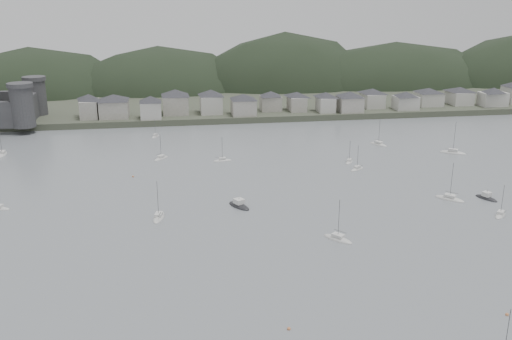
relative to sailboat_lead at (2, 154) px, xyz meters
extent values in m
plane|color=slate|center=(92.64, -129.39, -0.17)|extent=(900.00, 900.00, 0.00)
cube|color=#383D2D|center=(92.64, 165.61, 1.33)|extent=(900.00, 250.00, 3.00)
ellipsoid|color=black|center=(-18.22, 142.55, -10.31)|extent=(138.98, 92.48, 81.13)
ellipsoid|color=black|center=(60.35, 143.48, -10.14)|extent=(132.08, 90.41, 79.74)
ellipsoid|color=black|center=(143.29, 143.55, -12.85)|extent=(133.88, 88.37, 101.41)
ellipsoid|color=black|center=(218.59, 138.52, -10.49)|extent=(165.81, 81.78, 82.55)
cylinder|color=#353538|center=(0.64, 36.61, 11.83)|extent=(10.00, 10.00, 18.00)
cylinder|color=#353538|center=(0.64, 64.61, 11.33)|extent=(10.00, 10.00, 17.00)
cube|color=#353538|center=(0.64, 50.61, 8.83)|extent=(3.50, 30.00, 12.00)
cube|color=gray|center=(27.64, 52.57, 7.12)|extent=(8.34, 12.91, 8.59)
pyramid|color=#28282D|center=(27.64, 52.57, 12.92)|extent=(15.78, 15.78, 3.01)
cube|color=gray|center=(39.33, 51.94, 7.01)|extent=(13.68, 13.35, 8.36)
pyramid|color=#28282D|center=(39.33, 51.94, 12.65)|extent=(20.07, 20.07, 2.93)
cube|color=#B5B4AA|center=(57.07, 46.63, 6.87)|extent=(9.78, 10.20, 8.08)
pyramid|color=#28282D|center=(57.07, 46.63, 12.32)|extent=(14.83, 14.83, 2.83)
cube|color=gray|center=(69.13, 56.26, 7.37)|extent=(12.59, 13.33, 9.09)
pyramid|color=#28282D|center=(69.13, 56.26, 13.51)|extent=(19.24, 19.24, 3.18)
cube|color=#B5B4AA|center=(86.90, 54.71, 7.26)|extent=(10.74, 12.17, 8.87)
pyramid|color=#28282D|center=(86.90, 54.71, 13.25)|extent=(17.01, 17.01, 3.10)
cube|color=gray|center=(102.57, 48.14, 6.67)|extent=(11.63, 12.09, 7.69)
pyramid|color=#28282D|center=(102.57, 48.14, 11.87)|extent=(17.61, 17.61, 2.69)
cube|color=gray|center=(117.90, 56.81, 6.55)|extent=(10.37, 9.35, 7.44)
pyramid|color=#28282D|center=(117.90, 56.81, 11.57)|extent=(14.65, 14.65, 2.60)
cube|color=gray|center=(131.27, 54.41, 6.44)|extent=(8.24, 12.20, 7.22)
pyramid|color=#28282D|center=(131.27, 54.41, 11.31)|extent=(15.17, 15.17, 2.53)
cube|color=#B5B4AA|center=(145.14, 49.16, 6.56)|extent=(8.06, 10.91, 7.46)
pyramid|color=#28282D|center=(145.14, 49.16, 11.60)|extent=(14.08, 14.08, 2.61)
cube|color=gray|center=(157.46, 47.67, 6.66)|extent=(11.73, 11.78, 7.66)
pyramid|color=#28282D|center=(157.46, 47.67, 11.83)|extent=(17.46, 17.46, 2.68)
cube|color=#B5B4AA|center=(173.28, 57.52, 6.49)|extent=(10.19, 13.02, 7.33)
pyramid|color=#28282D|center=(173.28, 57.52, 11.44)|extent=(17.23, 17.23, 2.57)
cube|color=#B5B4AA|center=(188.19, 48.68, 6.27)|extent=(11.70, 9.81, 6.88)
pyramid|color=#28282D|center=(188.19, 48.68, 10.91)|extent=(15.97, 15.97, 2.41)
cube|color=#B5B4AA|center=(205.05, 57.52, 6.33)|extent=(12.83, 12.48, 7.00)
pyramid|color=#28282D|center=(205.05, 57.52, 11.05)|extent=(18.79, 18.79, 2.45)
cube|color=#B5B4AA|center=(223.37, 58.04, 6.31)|extent=(11.07, 13.50, 6.97)
pyramid|color=#28282D|center=(223.37, 58.04, 11.02)|extent=(18.25, 18.25, 2.44)
cube|color=#B5B4AA|center=(238.66, 50.33, 6.50)|extent=(13.75, 9.12, 7.34)
pyramid|color=#28282D|center=(238.66, 50.33, 11.45)|extent=(16.97, 16.97, 2.57)
ellipsoid|color=beige|center=(0.00, 0.00, -0.12)|extent=(3.29, 9.25, 1.83)
cube|color=silver|center=(0.00, 0.00, 1.09)|extent=(2.14, 3.28, 0.70)
cylinder|color=#3F3F42|center=(0.00, 0.00, 5.74)|extent=(0.12, 0.12, 11.42)
cylinder|color=#3F3F42|center=(-0.07, -1.64, 1.64)|extent=(0.27, 4.11, 0.10)
ellipsoid|color=beige|center=(176.64, -25.52, -0.12)|extent=(10.20, 8.34, 2.02)
cube|color=silver|center=(176.64, -25.52, 1.19)|extent=(4.18, 3.83, 0.70)
cylinder|color=#3F3F42|center=(176.64, -25.52, 6.35)|extent=(0.12, 0.12, 12.65)
cylinder|color=#3F3F42|center=(175.13, -26.54, 1.74)|extent=(3.83, 2.63, 0.10)
ellipsoid|color=beige|center=(152.12, -8.38, -0.12)|extent=(6.65, 9.08, 1.76)
cube|color=silver|center=(152.12, -8.38, 1.06)|extent=(3.16, 3.63, 0.70)
cylinder|color=#3F3F42|center=(152.12, -8.38, 5.53)|extent=(0.12, 0.12, 11.00)
cylinder|color=#3F3F42|center=(152.87, -6.99, 1.61)|extent=(1.96, 3.53, 0.10)
ellipsoid|color=beige|center=(84.83, -22.14, -0.12)|extent=(7.41, 3.03, 1.44)
cube|color=silver|center=(84.83, -22.14, 0.90)|extent=(2.67, 1.84, 0.70)
cylinder|color=#3F3F42|center=(84.83, -22.14, 4.53)|extent=(0.12, 0.12, 9.01)
cylinder|color=#3F3F42|center=(83.54, -22.01, 1.45)|extent=(3.24, 0.43, 0.10)
ellipsoid|color=beige|center=(131.81, -31.43, -0.12)|extent=(5.24, 6.65, 1.31)
cube|color=silver|center=(131.81, -31.43, 0.83)|extent=(2.43, 2.70, 0.70)
cylinder|color=#3F3F42|center=(131.81, -31.43, 4.11)|extent=(0.12, 0.12, 8.17)
cylinder|color=#3F3F42|center=(131.18, -30.43, 1.38)|extent=(1.65, 2.55, 0.10)
cylinder|color=#3F3F42|center=(121.38, -149.39, 4.52)|extent=(0.12, 0.12, 8.98)
ellipsoid|color=beige|center=(131.79, -40.59, -0.12)|extent=(6.94, 5.97, 1.40)
cube|color=silver|center=(131.79, -40.59, 0.88)|extent=(2.88, 2.69, 0.70)
cylinder|color=#3F3F42|center=(131.79, -40.59, 4.39)|extent=(0.12, 0.12, 8.73)
cylinder|color=#3F3F42|center=(132.80, -41.34, 1.43)|extent=(2.58, 1.96, 0.10)
ellipsoid|color=beige|center=(157.72, -89.44, -0.12)|extent=(6.68, 6.76, 1.44)
cube|color=silver|center=(157.72, -89.44, 0.90)|extent=(2.89, 2.91, 0.70)
cylinder|color=#3F3F42|center=(157.72, -89.44, 4.53)|extent=(0.12, 0.12, 9.00)
cylinder|color=#3F3F42|center=(158.62, -90.37, 1.45)|extent=(2.34, 2.39, 0.10)
ellipsoid|color=beige|center=(61.43, -76.14, -0.12)|extent=(4.43, 9.02, 1.73)
cube|color=silver|center=(61.43, -76.14, 1.04)|extent=(2.47, 3.34, 0.70)
cylinder|color=#3F3F42|center=(61.43, -76.14, 5.43)|extent=(0.12, 0.12, 10.80)
cylinder|color=#3F3F42|center=(61.74, -77.66, 1.59)|extent=(0.87, 3.83, 0.10)
ellipsoid|color=beige|center=(59.24, 20.61, -0.12)|extent=(4.32, 6.38, 1.22)
cube|color=silver|center=(59.24, 20.61, 0.79)|extent=(2.11, 2.51, 0.70)
cylinder|color=#3F3F42|center=(59.24, 20.61, 3.85)|extent=(0.12, 0.12, 7.65)
cylinder|color=#3F3F42|center=(59.70, 19.61, 1.34)|extent=(1.23, 2.55, 0.10)
ellipsoid|color=beige|center=(149.79, -74.85, -0.12)|extent=(8.40, 8.80, 1.84)
cube|color=silver|center=(149.79, -74.85, 1.10)|extent=(3.68, 3.75, 0.70)
cylinder|color=#3F3F42|center=(149.79, -74.85, 5.79)|extent=(0.12, 0.12, 11.53)
cylinder|color=#3F3F42|center=(150.91, -73.62, 1.65)|extent=(2.87, 3.13, 0.10)
ellipsoid|color=beige|center=(107.05, -98.11, -0.12)|extent=(7.55, 8.39, 1.72)
cube|color=silver|center=(107.05, -98.11, 1.04)|extent=(3.36, 3.52, 0.70)
cylinder|color=#3F3F42|center=(107.05, -98.11, 5.40)|extent=(0.12, 0.12, 10.73)
cylinder|color=#3F3F42|center=(108.03, -96.91, 1.59)|extent=(2.52, 3.06, 0.10)
ellipsoid|color=beige|center=(61.87, -15.46, -0.12)|extent=(6.76, 7.50, 1.54)
cube|color=silver|center=(61.87, -15.46, 0.95)|extent=(3.01, 3.15, 0.70)
cylinder|color=#3F3F42|center=(61.87, -15.46, 4.83)|extent=(0.12, 0.12, 9.60)
cylinder|color=#3F3F42|center=(61.00, -14.39, 1.50)|extent=(2.26, 2.74, 0.10)
ellipsoid|color=black|center=(161.30, -76.00, -0.12)|extent=(5.55, 8.00, 1.66)
cube|color=silver|center=(161.30, -76.00, 1.36)|extent=(2.85, 2.93, 1.40)
cylinder|color=#3F3F42|center=(161.30, -76.00, 2.26)|extent=(0.10, 0.10, 1.20)
ellipsoid|color=black|center=(84.96, -70.68, -0.12)|extent=(7.28, 9.49, 1.99)
cube|color=silver|center=(84.96, -70.68, 1.52)|extent=(3.54, 3.61, 1.40)
cylinder|color=#3F3F42|center=(84.96, -70.68, 2.42)|extent=(0.10, 0.10, 1.20)
sphere|color=#CE7844|center=(52.31, -36.68, -0.02)|extent=(0.70, 0.70, 0.70)
sphere|color=#CE7844|center=(129.37, -137.68, -0.02)|extent=(0.70, 0.70, 0.70)
sphere|color=#CE7844|center=(86.01, -135.79, -0.02)|extent=(0.70, 0.70, 0.70)
camera|label=1|loc=(65.65, -224.90, 59.71)|focal=39.23mm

